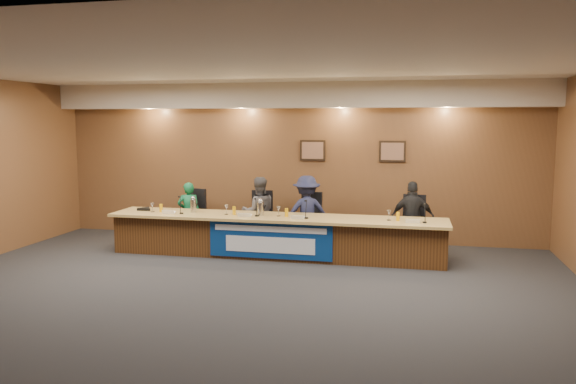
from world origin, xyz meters
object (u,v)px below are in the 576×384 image
panelist_d (413,218)px  office_chair_b (260,222)px  carafe_left (193,206)px  speakerphone (145,209)px  dais_body (276,237)px  office_chair_d (412,228)px  panelist_a (189,213)px  banner (270,240)px  panelist_c (307,213)px  office_chair_c (307,223)px  panelist_b (259,212)px  office_chair_a (191,219)px  carafe_mid (260,209)px

panelist_d → office_chair_b: (-2.92, 0.10, -0.20)m
carafe_left → speakerphone: carafe_left is taller
dais_body → office_chair_d: (2.42, 0.78, 0.13)m
panelist_a → speakerphone: size_ratio=3.87×
banner → panelist_c: (0.44, 1.10, 0.33)m
speakerphone → panelist_d: bearing=7.3°
banner → carafe_left: size_ratio=8.93×
office_chair_c → carafe_left: bearing=-147.3°
panelist_c → panelist_d: (1.98, 0.00, -0.03)m
carafe_left → panelist_c: bearing=18.3°
panelist_c → office_chair_c: (0.00, 0.10, -0.23)m
speakerphone → office_chair_c: bearing=13.8°
panelist_a → speakerphone: bearing=28.6°
panelist_a → speakerphone: (-0.62, -0.64, 0.16)m
panelist_d → office_chair_c: 1.99m
banner → panelist_b: (-0.50, 1.10, 0.31)m
dais_body → banner: bearing=-90.0°
panelist_a → office_chair_a: panelist_a is taller
office_chair_a → carafe_left: bearing=-48.9°
panelist_b → panelist_d: (2.92, 0.00, -0.01)m
panelist_a → office_chair_c: panelist_a is taller
office_chair_d → dais_body: bearing=-154.5°
banner → office_chair_b: banner is taller
panelist_b → panelist_d: bearing=156.1°
office_chair_c → carafe_left: 2.20m
panelist_b → office_chair_c: 0.97m
panelist_a → panelist_c: (2.40, 0.00, 0.09)m
panelist_d → office_chair_c: panelist_d is taller
dais_body → panelist_a: size_ratio=4.85×
carafe_left → panelist_d: bearing=9.5°
panelist_a → office_chair_d: panelist_a is taller
panelist_c → office_chair_c: panelist_c is taller
speakerphone → office_chair_a: bearing=50.1°
panelist_b → office_chair_d: size_ratio=2.86×
panelist_a → office_chair_c: 2.40m
panelist_a → speakerphone: 0.91m
office_chair_a → carafe_mid: (1.69, -0.83, 0.39)m
office_chair_c → office_chair_b: bearing=-168.1°
banner → office_chair_c: banner is taller
banner → office_chair_c: 1.28m
office_chair_c → speakerphone: size_ratio=1.50×
carafe_left → speakerphone: size_ratio=0.77×
banner → office_chair_a: 2.29m
office_chair_b → carafe_mid: carafe_mid is taller
panelist_c → banner: bearing=46.5°
banner → office_chair_b: size_ratio=4.58×
panelist_a → carafe_left: panelist_a is taller
speakerphone → carafe_left: bearing=-1.7°
office_chair_b → carafe_left: 1.39m
banner → office_chair_c: size_ratio=4.58×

